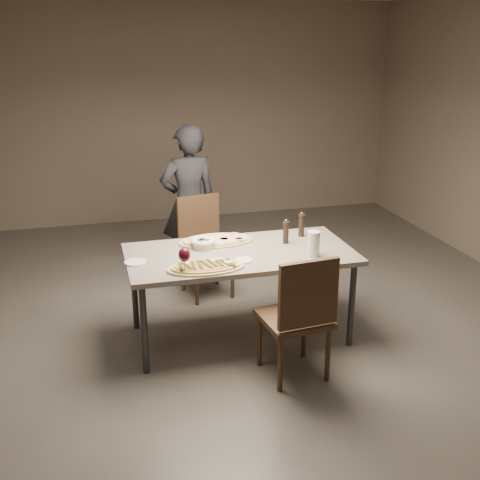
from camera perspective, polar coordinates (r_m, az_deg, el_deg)
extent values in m
plane|color=#554F49|center=(5.09, 0.00, -9.08)|extent=(7.00, 7.00, 0.00)
plane|color=gray|center=(7.98, -6.59, 11.77)|extent=(6.00, 0.00, 6.00)
cube|color=gray|center=(4.79, 0.00, -1.36)|extent=(1.80, 0.90, 0.04)
cylinder|color=#333335|center=(4.47, -9.07, -8.40)|extent=(0.05, 0.05, 0.71)
cylinder|color=#333335|center=(4.88, 10.54, -6.07)|extent=(0.05, 0.05, 0.71)
cylinder|color=#333335|center=(5.14, -9.97, -4.68)|extent=(0.05, 0.05, 0.71)
cylinder|color=#333335|center=(5.50, 7.30, -2.94)|extent=(0.05, 0.05, 0.71)
ellipsoid|color=white|center=(4.47, -1.25, -2.06)|extent=(0.05, 0.05, 0.01)
ellipsoid|color=white|center=(4.47, -5.12, -2.12)|extent=(0.05, 0.05, 0.01)
ellipsoid|color=white|center=(4.54, -2.05, -1.74)|extent=(0.05, 0.05, 0.01)
ellipsoid|color=white|center=(4.51, -2.60, -1.89)|extent=(0.05, 0.05, 0.01)
ellipsoid|color=white|center=(4.47, -0.92, -2.03)|extent=(0.05, 0.05, 0.01)
cube|color=#223617|center=(4.40, -5.63, -2.52)|extent=(0.03, 0.17, 0.01)
cube|color=#223617|center=(4.42, -5.05, -2.42)|extent=(0.07, 0.17, 0.01)
cube|color=#223617|center=(4.42, -4.43, -2.41)|extent=(0.03, 0.17, 0.01)
cube|color=#223617|center=(4.43, -3.84, -2.33)|extent=(0.03, 0.17, 0.01)
cube|color=#223617|center=(4.43, -3.23, -2.30)|extent=(0.07, 0.17, 0.01)
cube|color=#223617|center=(4.46, -2.69, -2.17)|extent=(0.06, 0.17, 0.01)
cube|color=#223617|center=(4.46, -2.09, -2.13)|extent=(0.06, 0.17, 0.01)
cube|color=#223617|center=(4.47, -1.47, -2.12)|extent=(0.07, 0.17, 0.01)
cube|color=#223617|center=(4.47, -0.85, -2.12)|extent=(0.04, 0.17, 0.01)
cylinder|color=#D48287|center=(5.10, -0.52, 0.61)|extent=(0.07, 0.07, 0.00)
cylinder|color=#D48287|center=(4.98, -1.51, 0.15)|extent=(0.07, 0.07, 0.00)
cylinder|color=#D48287|center=(4.96, -0.07, 0.09)|extent=(0.07, 0.07, 0.00)
cylinder|color=#D48287|center=(4.89, -4.22, -0.27)|extent=(0.07, 0.07, 0.00)
cylinder|color=#D48287|center=(4.99, -0.09, 0.20)|extent=(0.07, 0.07, 0.00)
cylinder|color=#D48287|center=(4.98, -4.58, 0.08)|extent=(0.07, 0.07, 0.00)
cylinder|color=#D48287|center=(4.97, -1.53, 0.10)|extent=(0.07, 0.07, 0.00)
cylinder|color=beige|center=(4.87, -3.52, -0.35)|extent=(0.18, 0.18, 0.07)
torus|color=beige|center=(4.86, -3.52, -0.08)|extent=(0.21, 0.21, 0.03)
cube|color=#AF7847|center=(4.87, -3.24, -0.17)|extent=(0.07, 0.06, 0.04)
cube|color=#AF7847|center=(4.89, -3.49, -0.10)|extent=(0.07, 0.07, 0.04)
cube|color=#AF7847|center=(4.87, -3.78, -0.16)|extent=(0.06, 0.07, 0.04)
cube|color=#AF7847|center=(4.85, -3.71, -0.26)|extent=(0.06, 0.05, 0.04)
cube|color=#AF7847|center=(4.84, -3.38, -0.27)|extent=(0.05, 0.06, 0.04)
cylinder|color=white|center=(4.58, 0.37, -1.94)|extent=(0.13, 0.13, 0.02)
cylinder|color=#B9C046|center=(4.58, 0.37, -1.90)|extent=(0.09, 0.09, 0.00)
cylinder|color=black|center=(5.15, 5.84, 1.29)|extent=(0.05, 0.05, 0.17)
cylinder|color=black|center=(5.12, 5.88, 2.32)|extent=(0.06, 0.06, 0.02)
sphere|color=gold|center=(5.11, 5.89, 2.54)|extent=(0.02, 0.02, 0.02)
cylinder|color=black|center=(4.97, 4.37, 0.62)|extent=(0.05, 0.05, 0.17)
cylinder|color=black|center=(4.94, 4.40, 1.64)|extent=(0.05, 0.05, 0.02)
sphere|color=gold|center=(4.93, 4.40, 1.86)|extent=(0.02, 0.02, 0.02)
cylinder|color=silver|center=(4.69, 6.98, -0.36)|extent=(0.10, 0.10, 0.20)
cylinder|color=silver|center=(4.38, -5.24, -3.13)|extent=(0.07, 0.07, 0.01)
cylinder|color=silver|center=(4.36, -5.26, -2.52)|extent=(0.01, 0.01, 0.09)
ellipsoid|color=#410915|center=(4.33, -5.30, -1.40)|extent=(0.09, 0.09, 0.11)
cylinder|color=white|center=(4.62, -9.91, -2.09)|extent=(0.16, 0.16, 0.01)
cube|color=#3F2A1A|center=(4.39, 5.12, -7.42)|extent=(0.50, 0.50, 0.04)
cylinder|color=#3F2A1A|center=(4.28, 3.84, -11.69)|extent=(0.04, 0.04, 0.43)
cylinder|color=#3F2A1A|center=(4.44, 8.32, -10.70)|extent=(0.04, 0.04, 0.43)
cylinder|color=#3F2A1A|center=(4.58, 1.87, -9.46)|extent=(0.04, 0.04, 0.43)
cylinder|color=#3F2A1A|center=(4.72, 6.11, -8.64)|extent=(0.04, 0.04, 0.43)
cube|color=#3F2A1A|center=(4.11, 6.51, -5.11)|extent=(0.44, 0.09, 0.48)
cube|color=#3F2A1A|center=(5.70, -3.16, -1.15)|extent=(0.52, 0.52, 0.04)
cylinder|color=#3F2A1A|center=(6.00, -2.20, -2.38)|extent=(0.04, 0.04, 0.41)
cylinder|color=#3F2A1A|center=(5.87, -5.45, -2.94)|extent=(0.04, 0.04, 0.41)
cylinder|color=#3F2A1A|center=(5.69, -0.72, -3.59)|extent=(0.04, 0.04, 0.41)
cylinder|color=#3F2A1A|center=(5.56, -4.12, -4.21)|extent=(0.04, 0.04, 0.41)
cube|color=#3F2A1A|center=(5.79, -3.99, 2.01)|extent=(0.42, 0.12, 0.46)
imported|color=black|center=(6.01, -4.88, 3.46)|extent=(0.62, 0.45, 1.58)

